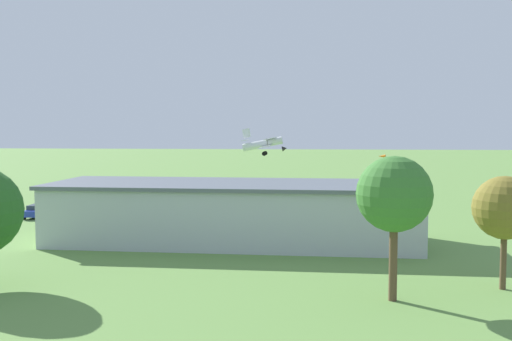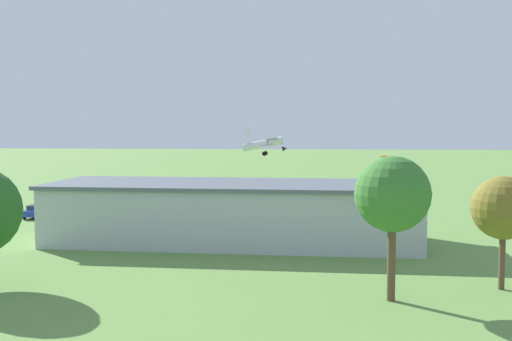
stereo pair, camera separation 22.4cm
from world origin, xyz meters
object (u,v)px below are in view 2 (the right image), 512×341
(person_near_hangar_door, at_px, (377,210))
(windsock, at_px, (383,159))
(tree_near_perimeter_road, at_px, (392,195))
(car_blue, at_px, (37,211))
(person_crossing_taxiway, at_px, (149,209))
(car_orange, at_px, (91,213))
(person_beside_truck, at_px, (346,211))
(person_by_parked_cars, at_px, (120,209))
(tree_at_field_edge, at_px, (503,208))
(person_walking_on_apron, at_px, (378,218))
(biplane, at_px, (265,144))
(hangar, at_px, (233,212))

(person_near_hangar_door, distance_m, windsock, 36.52)
(windsock, bearing_deg, tree_near_perimeter_road, 83.70)
(car_blue, height_order, person_crossing_taxiway, car_blue)
(car_orange, height_order, person_beside_truck, car_orange)
(person_by_parked_cars, bearing_deg, tree_at_field_edge, 139.74)
(person_beside_truck, distance_m, person_by_parked_cars, 27.59)
(person_crossing_taxiway, relative_size, tree_near_perimeter_road, 0.17)
(person_beside_truck, bearing_deg, car_blue, 5.26)
(car_orange, bearing_deg, person_walking_on_apron, 179.43)
(car_orange, height_order, windsock, windsock)
(person_near_hangar_door, distance_m, person_crossing_taxiway, 27.98)
(person_beside_truck, distance_m, person_crossing_taxiway, 24.16)
(biplane, distance_m, windsock, 29.25)
(hangar, bearing_deg, tree_near_perimeter_road, 123.88)
(hangar, xyz_separation_m, tree_at_field_edge, (-20.05, 15.02, 2.66))
(tree_near_perimeter_road, bearing_deg, person_by_parked_cars, -50.09)
(person_by_parked_cars, distance_m, tree_at_field_edge, 47.43)
(person_walking_on_apron, bearing_deg, tree_at_field_edge, 101.38)
(car_blue, bearing_deg, person_crossing_taxiway, -168.28)
(person_beside_truck, xyz_separation_m, person_by_parked_cars, (27.56, 1.28, -0.02))
(person_walking_on_apron, relative_size, person_by_parked_cars, 1.00)
(hangar, relative_size, car_blue, 7.37)
(car_orange, bearing_deg, windsock, -132.69)
(biplane, bearing_deg, person_beside_truck, 125.91)
(windsock, bearing_deg, person_beside_truck, 76.71)
(hangar, relative_size, person_near_hangar_door, 20.39)
(person_crossing_taxiway, relative_size, tree_at_field_edge, 0.20)
(car_orange, distance_m, tree_near_perimeter_road, 43.21)
(tree_at_field_edge, bearing_deg, person_walking_on_apron, -78.62)
(person_beside_truck, relative_size, person_by_parked_cars, 1.03)
(biplane, distance_m, person_near_hangar_door, 22.07)
(person_walking_on_apron, distance_m, person_near_hangar_door, 6.17)
(hangar, relative_size, person_crossing_taxiway, 22.99)
(tree_near_perimeter_road, relative_size, windsock, 1.53)
(hangar, distance_m, tree_near_perimeter_road, 22.42)
(tree_at_field_edge, bearing_deg, car_blue, -31.89)
(person_by_parked_cars, bearing_deg, windsock, -133.69)
(person_beside_truck, xyz_separation_m, tree_near_perimeter_road, (-0.73, 35.10, 5.87))
(person_crossing_taxiway, xyz_separation_m, person_by_parked_cars, (3.41, 0.56, 0.03))
(tree_at_field_edge, bearing_deg, windsock, -90.15)
(tree_near_perimeter_road, xyz_separation_m, windsock, (-7.92, -71.72, -1.44))
(hangar, xyz_separation_m, person_by_parked_cars, (15.97, -15.48, -2.05))
(tree_near_perimeter_road, bearing_deg, windsock, -96.30)
(person_by_parked_cars, bearing_deg, person_near_hangar_door, -176.41)
(biplane, relative_size, person_crossing_taxiway, 5.45)
(person_near_hangar_door, xyz_separation_m, person_crossing_taxiway, (27.94, 1.41, -0.11))
(person_walking_on_apron, xyz_separation_m, person_by_parked_cars, (30.72, -4.17, -0.00))
(person_by_parked_cars, bearing_deg, tree_near_perimeter_road, 129.91)
(person_near_hangar_door, bearing_deg, tree_at_field_edge, 98.18)
(biplane, height_order, car_blue, biplane)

